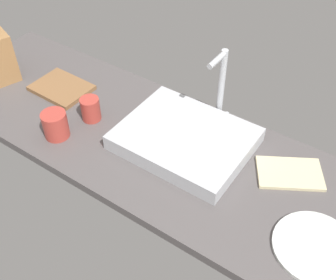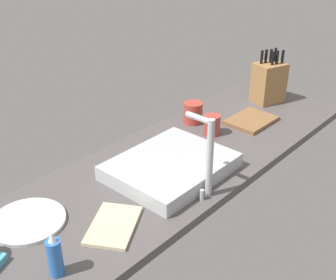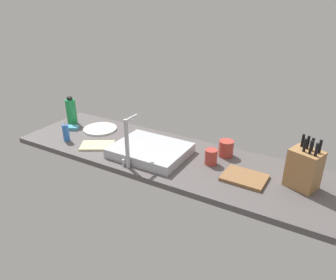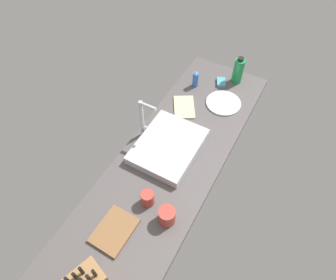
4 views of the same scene
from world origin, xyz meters
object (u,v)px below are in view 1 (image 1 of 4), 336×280
sink_basin (185,139)px  dish_towel (290,173)px  coffee_mug (91,109)px  ceramic_cup (55,125)px  faucet (221,83)px  dinner_plate (315,247)px  cutting_board (62,88)px

sink_basin → dish_towel: (36.30, 7.62, -2.28)cm
coffee_mug → ceramic_cup: bearing=-105.6°
faucet → dish_towel: 38.92cm
dinner_plate → dish_towel: same height
dish_towel → coffee_mug: coffee_mug is taller
faucet → cutting_board: size_ratio=1.29×
cutting_board → faucet: bearing=17.8°
cutting_board → ceramic_cup: bearing=-48.1°
cutting_board → dish_towel: 96.09cm
dish_towel → coffee_mug: size_ratio=2.32×
dish_towel → coffee_mug: (-73.20, -15.47, 3.95)cm
coffee_mug → cutting_board: bearing=163.8°
dish_towel → dinner_plate: bearing=-52.9°
sink_basin → coffee_mug: size_ratio=4.90×
dinner_plate → dish_towel: 27.93cm
faucet → dinner_plate: (50.53, -33.27, -16.11)cm
dish_towel → ceramic_cup: (-77.14, -29.55, 4.39)cm
sink_basin → cutting_board: sink_basin is taller
dinner_plate → ceramic_cup: (-94.00, -7.28, 4.39)cm
cutting_board → dish_towel: bearing=5.3°
faucet → dish_towel: (33.67, -11.01, -16.11)cm
cutting_board → ceramic_cup: (18.53, -20.62, 4.09)cm
faucet → ceramic_cup: size_ratio=2.95×
sink_basin → ceramic_cup: 46.40cm
dinner_plate → coffee_mug: (-90.07, 6.79, 3.95)cm
faucet → coffee_mug: bearing=-146.2°
sink_basin → faucet: bearing=82.0°
ceramic_cup → faucet: bearing=43.0°
faucet → ceramic_cup: faucet is taller
dinner_plate → ceramic_cup: bearing=-175.6°
faucet → coffee_mug: (-39.53, -26.48, -12.16)cm
dinner_plate → coffee_mug: size_ratio=2.67×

